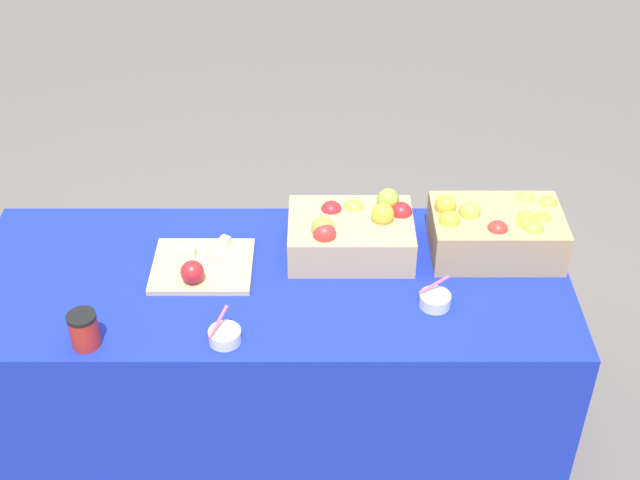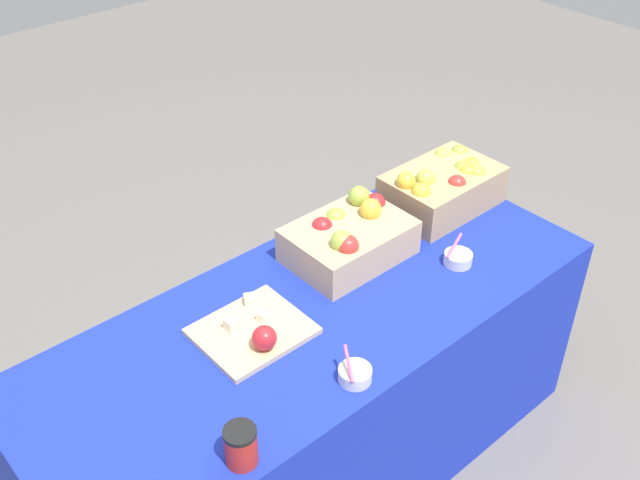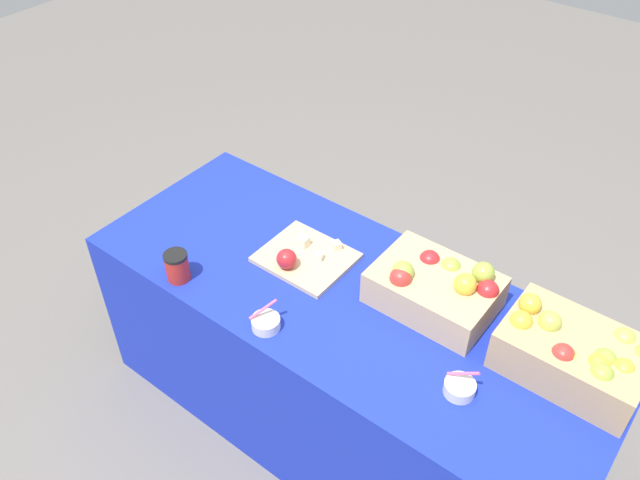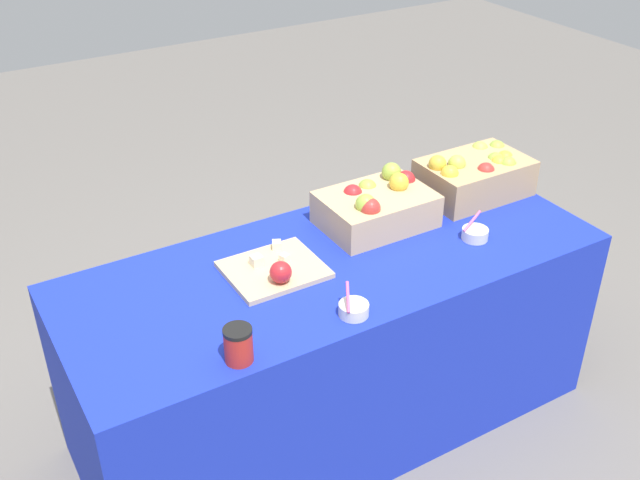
{
  "view_description": "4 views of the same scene",
  "coord_description": "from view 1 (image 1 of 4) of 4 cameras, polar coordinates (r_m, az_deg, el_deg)",
  "views": [
    {
      "loc": [
        0.16,
        -2.12,
        2.46
      ],
      "look_at": [
        0.17,
        0.07,
        0.83
      ],
      "focal_mm": 48.48,
      "sensor_mm": 36.0,
      "label": 1
    },
    {
      "loc": [
        -1.13,
        -1.31,
        2.26
      ],
      "look_at": [
        0.03,
        0.02,
        0.98
      ],
      "focal_mm": 41.61,
      "sensor_mm": 36.0,
      "label": 2
    },
    {
      "loc": [
        0.9,
        -1.31,
        2.34
      ],
      "look_at": [
        -0.12,
        0.0,
        0.91
      ],
      "focal_mm": 36.53,
      "sensor_mm": 36.0,
      "label": 3
    },
    {
      "loc": [
        -1.15,
        -1.84,
        2.14
      ],
      "look_at": [
        -0.04,
        0.03,
        0.82
      ],
      "focal_mm": 41.99,
      "sensor_mm": 36.0,
      "label": 4
    }
  ],
  "objects": [
    {
      "name": "cutting_board_front",
      "position": [
        2.77,
        -8.06,
        -1.76
      ],
      "size": [
        0.32,
        0.27,
        0.09
      ],
      "color": "#D1B284",
      "rests_on": "table"
    },
    {
      "name": "table",
      "position": [
        2.98,
        -3.28,
        -7.96
      ],
      "size": [
        1.9,
        0.76,
        0.74
      ],
      "primitive_type": "cube",
      "color": "#192DB7",
      "rests_on": "ground_plane"
    },
    {
      "name": "ground_plane",
      "position": [
        3.25,
        -3.05,
        -12.61
      ],
      "size": [
        10.0,
        10.0,
        0.0
      ],
      "primitive_type": "plane",
      "color": "slate"
    },
    {
      "name": "apple_crate_middle",
      "position": [
        2.79,
        1.92,
        0.5
      ],
      "size": [
        0.4,
        0.29,
        0.19
      ],
      "color": "tan",
      "rests_on": "table"
    },
    {
      "name": "sample_bowl_mid",
      "position": [
        2.51,
        -6.49,
        -6.3
      ],
      "size": [
        0.09,
        0.1,
        0.1
      ],
      "color": "silver",
      "rests_on": "table"
    },
    {
      "name": "sample_bowl_near",
      "position": [
        2.63,
        7.42,
        -3.91
      ],
      "size": [
        0.1,
        0.09,
        0.09
      ],
      "color": "silver",
      "rests_on": "table"
    },
    {
      "name": "coffee_cup",
      "position": [
        2.55,
        -15.49,
        -5.78
      ],
      "size": [
        0.08,
        0.08,
        0.11
      ],
      "color": "red",
      "rests_on": "table"
    },
    {
      "name": "apple_crate_left",
      "position": [
        2.84,
        11.45,
        0.64
      ],
      "size": [
        0.42,
        0.28,
        0.19
      ],
      "color": "tan",
      "rests_on": "table"
    }
  ]
}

